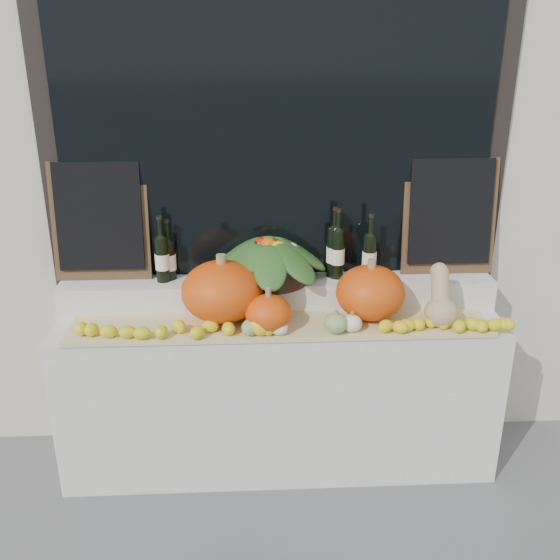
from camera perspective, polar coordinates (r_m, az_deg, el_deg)
The scene contains 18 objects.
storefront_facade at distance 3.66m, azimuth -0.68°, elevation 21.44°, with size 7.00×0.94×4.50m.
display_sill at distance 3.46m, azimuth -0.06°, elevation -10.07°, with size 2.30×0.55×0.88m, color silver.
rear_tier at distance 3.35m, azimuth -0.20°, elevation -1.13°, with size 2.30×0.25×0.16m, color silver.
straw_bedding at distance 3.13m, azimuth 0.05°, elevation -4.21°, with size 2.10×0.32×0.03m, color tan.
pumpkin_left at distance 3.13m, azimuth -5.30°, elevation -1.03°, with size 0.41×0.41×0.30m, color #E14C0B.
pumpkin_right at distance 3.17m, azimuth 8.25°, elevation -1.15°, with size 0.35×0.35×0.27m, color #E14C0B.
pumpkin_center at distance 3.02m, azimuth -1.07°, elevation -3.05°, with size 0.23×0.23×0.18m, color #E14C0B.
butternut_squash at distance 3.17m, azimuth 14.48°, elevation -1.97°, with size 0.17×0.22×0.30m.
decorative_gourds at distance 3.01m, azimuth 1.82°, elevation -4.07°, with size 0.59×0.12×0.14m.
lemon_heap at distance 3.01m, azimuth 0.16°, elevation -4.36°, with size 2.20×0.16×0.06m, color yellow, non-canonical shape.
produce_bowl at distance 3.27m, azimuth -1.05°, elevation 1.95°, with size 0.65×0.65×0.24m.
wine_bottle_far_left at distance 3.31m, azimuth -10.71°, elevation 1.94°, with size 0.08×0.08×0.35m.
wine_bottle_near_left at distance 3.34m, azimuth -10.14°, elevation 1.90°, with size 0.08×0.08×0.32m.
wine_bottle_tall at distance 3.33m, azimuth 4.98°, elevation 2.60°, with size 0.08×0.08×0.38m.
wine_bottle_near_right at distance 3.31m, azimuth 5.27°, elevation 2.46°, with size 0.08×0.08×0.38m.
wine_bottle_far_right at distance 3.31m, azimuth 8.17°, elevation 2.16°, with size 0.08×0.08×0.35m.
chalkboard_left at distance 3.37m, azimuth -16.17°, elevation 5.35°, with size 0.50×0.10×0.62m.
chalkboard_right at distance 3.45m, azimuth 15.29°, elevation 5.81°, with size 0.50×0.10×0.62m.
Camera 1 is at (-0.15, -1.42, 2.25)m, focal length 40.00 mm.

